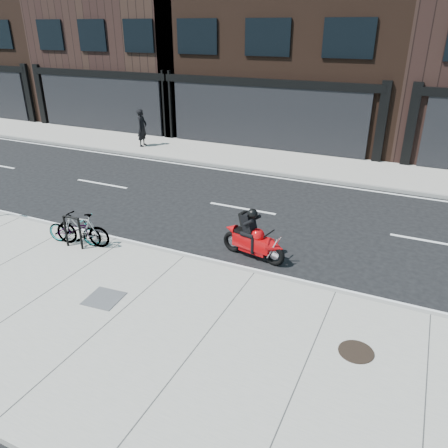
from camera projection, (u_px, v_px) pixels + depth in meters
The scene contains 12 objects.
ground at pixel (217, 231), 13.22m from camera, with size 120.00×120.00×0.00m, color black.
sidewalk_near at pixel (112, 322), 9.07m from camera, with size 60.00×6.00×0.13m, color gray.
sidewalk_far at pixel (292, 163), 19.58m from camera, with size 60.00×3.50×0.13m, color gray.
building_west at pixel (26, 9), 30.85m from camera, with size 10.00×10.00×13.50m, color black.
building_midwest at pixel (145, 20), 27.31m from camera, with size 10.00×10.00×12.00m, color black.
bike_rack at pixel (73, 229), 11.77m from camera, with size 0.55×0.08×0.92m.
bicycle_front at pixel (74, 230), 12.04m from camera, with size 0.56×1.61×0.85m, color gray.
bicycle_rear at pixel (82, 229), 11.91m from camera, with size 0.46×1.61×0.97m, color gray.
motorcycle at pixel (256, 239), 11.43m from camera, with size 1.89×0.71×1.42m.
pedestrian at pixel (142, 128), 21.72m from camera, with size 0.67×0.44×1.83m, color black.
manhole_cover at pixel (356, 352), 8.14m from camera, with size 0.66×0.66×0.01m, color black.
utility_grate at pixel (104, 298), 9.73m from camera, with size 0.75×0.75×0.01m, color #424244.
Camera 1 is at (5.25, -10.72, 5.69)m, focal length 35.00 mm.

